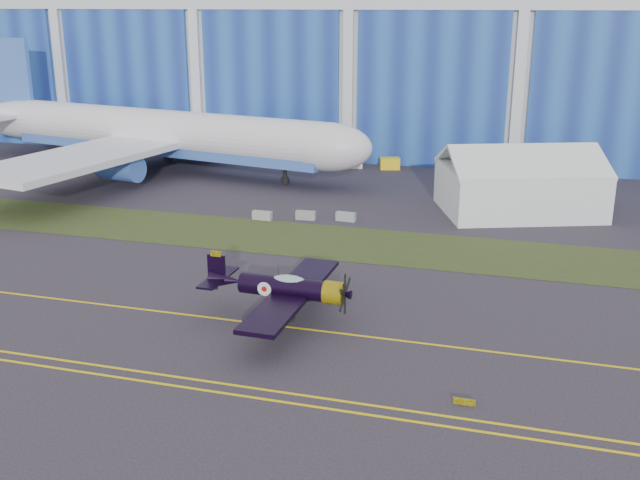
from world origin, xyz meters
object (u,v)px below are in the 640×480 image
(shipping_container, at_px, (340,157))
(jetliner, at_px, (161,83))
(tent, at_px, (520,178))
(tug, at_px, (390,163))
(warbird, at_px, (283,287))

(shipping_container, bearing_deg, jetliner, -168.52)
(tent, distance_m, tug, 24.23)
(jetliner, bearing_deg, tug, 28.34)
(jetliner, xyz_separation_m, tent, (44.71, -8.09, -7.56))
(jetliner, distance_m, shipping_container, 24.97)
(jetliner, xyz_separation_m, shipping_container, (21.22, 8.66, -9.89))
(warbird, xyz_separation_m, jetliner, (-30.31, 41.47, 8.69))
(warbird, relative_size, tug, 5.57)
(warbird, distance_m, shipping_container, 50.97)
(warbird, xyz_separation_m, tug, (-2.47, 50.53, -1.75))
(warbird, bearing_deg, tent, 67.74)
(tug, bearing_deg, jetliner, -177.12)
(jetliner, relative_size, tug, 28.75)
(warbird, height_order, tent, tent)
(warbird, xyz_separation_m, tent, (14.40, 33.39, 1.13))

